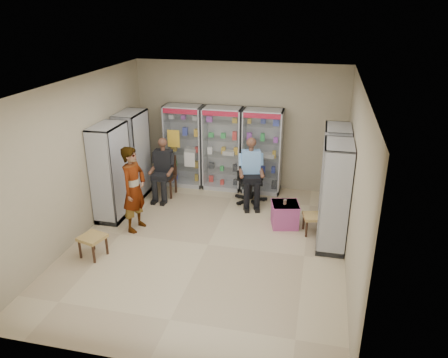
% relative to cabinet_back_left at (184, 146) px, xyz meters
% --- Properties ---
extents(floor, '(6.00, 6.00, 0.00)m').
position_rel_cabinet_back_left_xyz_m(floor, '(1.30, -2.73, -1.00)').
color(floor, tan).
rests_on(floor, ground).
extents(room_shell, '(5.02, 6.02, 3.01)m').
position_rel_cabinet_back_left_xyz_m(room_shell, '(1.30, -2.73, 0.97)').
color(room_shell, tan).
rests_on(room_shell, ground).
extents(cabinet_back_left, '(0.90, 0.50, 2.00)m').
position_rel_cabinet_back_left_xyz_m(cabinet_back_left, '(0.00, 0.00, 0.00)').
color(cabinet_back_left, silver).
rests_on(cabinet_back_left, floor).
extents(cabinet_back_mid, '(0.90, 0.50, 2.00)m').
position_rel_cabinet_back_left_xyz_m(cabinet_back_mid, '(0.95, 0.00, 0.00)').
color(cabinet_back_mid, '#AEAFB5').
rests_on(cabinet_back_mid, floor).
extents(cabinet_back_right, '(0.90, 0.50, 2.00)m').
position_rel_cabinet_back_left_xyz_m(cabinet_back_right, '(1.90, 0.00, 0.00)').
color(cabinet_back_right, '#AEB0B5').
rests_on(cabinet_back_right, floor).
extents(cabinet_right_far, '(0.90, 0.50, 2.00)m').
position_rel_cabinet_back_left_xyz_m(cabinet_right_far, '(3.53, -1.13, 0.00)').
color(cabinet_right_far, '#ACAEB3').
rests_on(cabinet_right_far, floor).
extents(cabinet_right_near, '(0.90, 0.50, 2.00)m').
position_rel_cabinet_back_left_xyz_m(cabinet_right_near, '(3.53, -2.23, 0.00)').
color(cabinet_right_near, silver).
rests_on(cabinet_right_near, floor).
extents(cabinet_left_far, '(0.90, 0.50, 2.00)m').
position_rel_cabinet_back_left_xyz_m(cabinet_left_far, '(-0.93, -0.93, 0.00)').
color(cabinet_left_far, '#AEB1B5').
rests_on(cabinet_left_far, floor).
extents(cabinet_left_near, '(0.90, 0.50, 2.00)m').
position_rel_cabinet_back_left_xyz_m(cabinet_left_near, '(-0.93, -2.03, 0.00)').
color(cabinet_left_near, silver).
rests_on(cabinet_left_near, floor).
extents(wooden_chair, '(0.42, 0.42, 0.94)m').
position_rel_cabinet_back_left_xyz_m(wooden_chair, '(-0.25, -0.73, -0.53)').
color(wooden_chair, '#302012').
rests_on(wooden_chair, floor).
extents(seated_customer, '(0.44, 0.60, 1.34)m').
position_rel_cabinet_back_left_xyz_m(seated_customer, '(-0.25, -0.78, -0.33)').
color(seated_customer, black).
rests_on(seated_customer, floor).
extents(office_chair, '(0.76, 0.76, 1.13)m').
position_rel_cabinet_back_left_xyz_m(office_chair, '(1.75, -0.64, -0.43)').
color(office_chair, black).
rests_on(office_chair, floor).
extents(seated_shopkeeper, '(0.63, 0.76, 1.44)m').
position_rel_cabinet_back_left_xyz_m(seated_shopkeeper, '(1.75, -0.69, -0.28)').
color(seated_shopkeeper, '#6192C0').
rests_on(seated_shopkeeper, floor).
extents(pink_trunk, '(0.61, 0.60, 0.50)m').
position_rel_cabinet_back_left_xyz_m(pink_trunk, '(2.63, -1.65, -0.75)').
color(pink_trunk, '#B94A81').
rests_on(pink_trunk, floor).
extents(tea_glass, '(0.07, 0.07, 0.10)m').
position_rel_cabinet_back_left_xyz_m(tea_glass, '(2.62, -1.67, -0.46)').
color(tea_glass, '#562307').
rests_on(tea_glass, pink_trunk).
extents(woven_stool_a, '(0.47, 0.47, 0.39)m').
position_rel_cabinet_back_left_xyz_m(woven_stool_a, '(3.20, -1.83, -0.81)').
color(woven_stool_a, olive).
rests_on(woven_stool_a, floor).
extents(woven_stool_b, '(0.50, 0.50, 0.41)m').
position_rel_cabinet_back_left_xyz_m(woven_stool_b, '(-0.60, -3.56, -0.80)').
color(woven_stool_b, '#B18E4A').
rests_on(woven_stool_b, floor).
extents(standing_man, '(0.52, 0.69, 1.73)m').
position_rel_cabinet_back_left_xyz_m(standing_man, '(-0.26, -2.43, -0.14)').
color(standing_man, gray).
rests_on(standing_man, floor).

